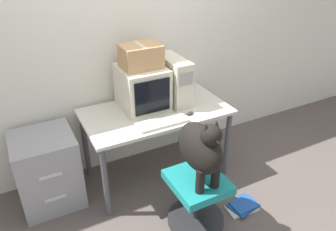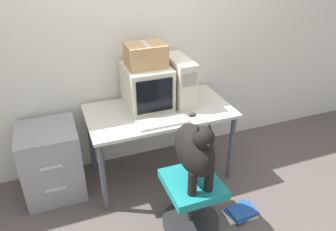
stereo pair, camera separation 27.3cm
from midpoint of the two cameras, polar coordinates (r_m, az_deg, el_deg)
name	(u,v)px [view 2 (the right image)]	position (r m, az deg, el deg)	size (l,w,h in m)	color
ground_plane	(173,195)	(3.19, 3.41, -13.77)	(12.00, 12.00, 0.00)	#564C47
wall_back	(143,38)	(3.20, -1.83, 13.33)	(8.00, 0.05, 2.60)	silver
desk	(159,118)	(3.08, 1.01, -0.46)	(1.34, 0.73, 0.74)	beige
crt_monitor	(147,86)	(3.03, -1.10, 5.04)	(0.40, 0.45, 0.39)	beige
pc_tower	(179,80)	(3.11, 4.51, 6.07)	(0.18, 0.47, 0.44)	beige
keyboard	(163,122)	(2.81, 1.90, -1.21)	(0.45, 0.16, 0.03)	beige
computer_mouse	(192,114)	(2.94, 6.89, 0.10)	(0.07, 0.04, 0.03)	#333333
office_chair	(192,199)	(2.78, 7.05, -14.43)	(0.48, 0.48, 0.46)	#262628
dog	(195,150)	(2.45, 7.99, -6.04)	(0.25, 0.48, 0.59)	black
filing_cabinet	(52,161)	(3.16, -17.30, -7.74)	(0.52, 0.52, 0.68)	gray
cardboard_box	(146,55)	(2.92, -1.18, 10.40)	(0.34, 0.26, 0.21)	tan
book_stack_floor	(241,212)	(3.09, 15.23, -16.08)	(0.29, 0.24, 0.06)	silver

